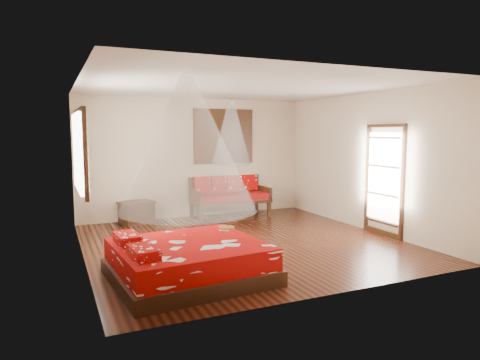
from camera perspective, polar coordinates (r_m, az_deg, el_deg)
name	(u,v)px	position (r m, az deg, el deg)	size (l,w,h in m)	color
room	(244,166)	(7.68, 0.48, 1.86)	(5.54, 5.54, 2.84)	black
bed	(188,261)	(6.02, -6.96, -10.65)	(2.17, 1.99, 0.63)	black
daybed	(229,194)	(10.23, -1.46, -1.94)	(1.83, 0.81, 0.95)	black
storage_chest	(137,212)	(9.73, -13.63, -4.20)	(0.83, 0.71, 0.49)	black
shutter_panel	(224,136)	(10.43, -2.18, 5.82)	(1.52, 0.06, 1.32)	black
window_left	(82,152)	(7.19, -20.33, 3.54)	(0.10, 1.74, 1.34)	black
glazed_door	(384,181)	(8.72, 18.65, -0.11)	(0.08, 1.02, 2.16)	black
wine_tray	(227,225)	(6.75, -1.80, -6.06)	(0.25, 0.25, 0.20)	brown
mosquito_net_main	(187,144)	(5.76, -7.02, 4.76)	(1.86, 1.86, 1.80)	white
mosquito_net_daybed	(231,132)	(10.00, -1.19, 6.37)	(0.92, 0.92, 1.50)	white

